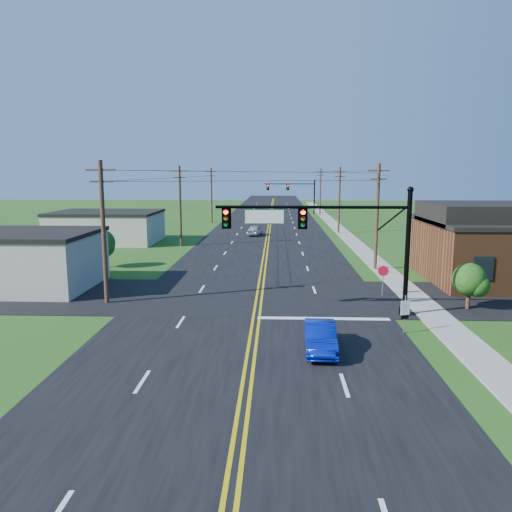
{
  "coord_description": "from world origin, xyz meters",
  "views": [
    {
      "loc": [
        1.3,
        -20.52,
        8.25
      ],
      "look_at": [
        0.04,
        10.0,
        3.12
      ],
      "focal_mm": 35.0,
      "sensor_mm": 36.0,
      "label": 1
    }
  ],
  "objects_px": {
    "signal_mast_main": "(329,234)",
    "stop_sign": "(383,274)",
    "blue_car": "(320,338)",
    "signal_mast_far": "(293,191)",
    "route_sign": "(405,311)"
  },
  "relations": [
    {
      "from": "signal_mast_main",
      "to": "route_sign",
      "type": "distance_m",
      "value": 6.08
    },
    {
      "from": "route_sign",
      "to": "signal_mast_main",
      "type": "bearing_deg",
      "value": 123.69
    },
    {
      "from": "stop_sign",
      "to": "route_sign",
      "type": "bearing_deg",
      "value": -84.99
    },
    {
      "from": "blue_car",
      "to": "stop_sign",
      "type": "xyz_separation_m",
      "value": [
        5.13,
        10.88,
        0.84
      ]
    },
    {
      "from": "signal_mast_far",
      "to": "blue_car",
      "type": "xyz_separation_m",
      "value": [
        -1.07,
        -78.19,
        -3.88
      ]
    },
    {
      "from": "blue_car",
      "to": "signal_mast_far",
      "type": "bearing_deg",
      "value": 90.58
    },
    {
      "from": "signal_mast_main",
      "to": "signal_mast_far",
      "type": "relative_size",
      "value": 1.03
    },
    {
      "from": "route_sign",
      "to": "blue_car",
      "type": "bearing_deg",
      "value": -161.8
    },
    {
      "from": "blue_car",
      "to": "stop_sign",
      "type": "height_order",
      "value": "stop_sign"
    },
    {
      "from": "signal_mast_far",
      "to": "stop_sign",
      "type": "distance_m",
      "value": 67.5
    },
    {
      "from": "stop_sign",
      "to": "signal_mast_main",
      "type": "bearing_deg",
      "value": -122.74
    },
    {
      "from": "signal_mast_main",
      "to": "stop_sign",
      "type": "bearing_deg",
      "value": 48.4
    },
    {
      "from": "signal_mast_main",
      "to": "signal_mast_far",
      "type": "bearing_deg",
      "value": 89.92
    },
    {
      "from": "route_sign",
      "to": "stop_sign",
      "type": "bearing_deg",
      "value": 72.41
    },
    {
      "from": "signal_mast_main",
      "to": "stop_sign",
      "type": "height_order",
      "value": "signal_mast_main"
    }
  ]
}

